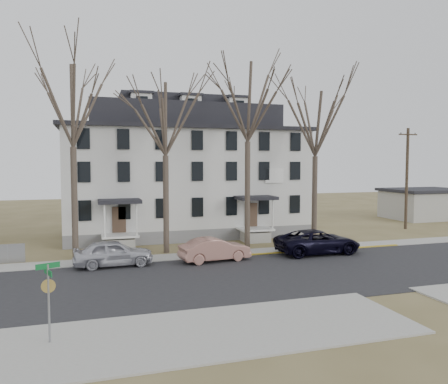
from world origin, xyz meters
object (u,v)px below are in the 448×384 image
object	(u,v)px
car_silver	(113,254)
tree_mid_right	(316,119)
tree_center	(248,96)
utility_pole_far	(407,177)
car_tan	(215,250)
tree_mid_left	(165,114)
tree_far_left	(72,99)
car_navy	(318,242)
bicycle_left	(118,243)
street_sign	(49,291)
boarding_house	(184,173)

from	to	relation	value
car_silver	tree_mid_right	bearing A→B (deg)	-80.22
tree_center	utility_pole_far	distance (m)	19.03
tree_center	car_tan	world-z (taller)	tree_center
tree_mid_left	tree_center	size ratio (longest dim) A/B	0.87
tree_far_left	car_tan	world-z (taller)	tree_far_left
tree_center	tree_far_left	bearing A→B (deg)	180.00
tree_center	car_navy	distance (m)	11.51
bicycle_left	street_sign	distance (m)	16.95
bicycle_left	street_sign	world-z (taller)	street_sign
utility_pole_far	car_tan	world-z (taller)	utility_pole_far
tree_far_left	street_sign	xyz separation A→B (m)	(-0.44, -14.14, -8.48)
bicycle_left	car_silver	bearing A→B (deg)	-172.82
utility_pole_far	street_sign	distance (m)	35.24
tree_mid_left	street_sign	xyz separation A→B (m)	(-6.44, -14.14, -7.74)
tree_mid_right	street_sign	world-z (taller)	tree_mid_right
tree_mid_left	car_navy	world-z (taller)	tree_mid_left
tree_mid_left	tree_center	bearing A→B (deg)	0.00
boarding_house	car_navy	distance (m)	14.26
tree_far_left	tree_mid_left	distance (m)	6.05
boarding_house	tree_center	world-z (taller)	tree_center
bicycle_left	tree_mid_left	bearing A→B (deg)	-114.34
car_tan	car_silver	bearing A→B (deg)	78.49
tree_mid_left	car_tan	distance (m)	9.89
utility_pole_far	street_sign	xyz separation A→B (m)	(-29.94, -18.34, -3.04)
utility_pole_far	car_tan	size ratio (longest dim) A/B	2.11
boarding_house	utility_pole_far	bearing A→B (deg)	-10.92
tree_far_left	car_tan	distance (m)	13.31
tree_center	tree_mid_left	bearing A→B (deg)	180.00
tree_far_left	utility_pole_far	xyz separation A→B (m)	(29.50, 4.20, -5.44)
tree_far_left	tree_mid_right	distance (m)	17.52
utility_pole_far	bicycle_left	size ratio (longest dim) A/B	6.02
tree_center	boarding_house	bearing A→B (deg)	110.20
car_silver	car_tan	size ratio (longest dim) A/B	1.04
tree_center	car_tan	xyz separation A→B (m)	(-3.52, -3.62, -10.34)
car_tan	tree_far_left	bearing A→B (deg)	59.53
utility_pole_far	tree_mid_left	bearing A→B (deg)	-169.87
car_tan	bicycle_left	size ratio (longest dim) A/B	2.85
tree_mid_right	tree_far_left	bearing A→B (deg)	180.00
boarding_house	car_silver	bearing A→B (deg)	-120.77
tree_mid_left	street_sign	distance (m)	17.36
bicycle_left	tree_mid_right	bearing A→B (deg)	-86.09
tree_far_left	car_navy	distance (m)	18.83
tree_far_left	tree_mid_right	xyz separation A→B (m)	(17.50, 0.00, -0.74)
bicycle_left	street_sign	bearing A→B (deg)	-177.95
tree_far_left	street_sign	world-z (taller)	tree_far_left
utility_pole_far	car_navy	xyz separation A→B (m)	(-13.64, -7.69, -4.09)
tree_mid_left	bicycle_left	world-z (taller)	tree_mid_left
tree_mid_right	bicycle_left	world-z (taller)	tree_mid_right
tree_center	car_navy	bearing A→B (deg)	-42.05
tree_center	bicycle_left	bearing A→B (deg)	165.15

